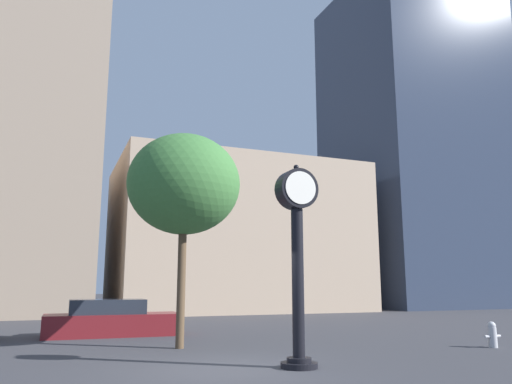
{
  "coord_description": "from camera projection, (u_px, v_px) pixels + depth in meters",
  "views": [
    {
      "loc": [
        -3.5,
        -10.5,
        1.74
      ],
      "look_at": [
        5.07,
        10.8,
        6.05
      ],
      "focal_mm": 35.0,
      "sensor_mm": 36.0,
      "label": 1
    }
  ],
  "objects": [
    {
      "name": "building_storefront_row",
      "position": [
        233.0,
        238.0,
        36.51
      ],
      "size": [
        16.87,
        12.0,
        10.26
      ],
      "color": "tan",
      "rests_on": "ground_plane"
    },
    {
      "name": "fire_hydrant_far",
      "position": [
        492.0,
        334.0,
        14.27
      ],
      "size": [
        0.57,
        0.25,
        0.72
      ],
      "color": "#B7B7BC",
      "rests_on": "ground_plane"
    },
    {
      "name": "bare_tree",
      "position": [
        184.0,
        185.0,
        14.87
      ],
      "size": [
        3.34,
        3.34,
        6.22
      ],
      "color": "brown",
      "rests_on": "ground_plane"
    },
    {
      "name": "building_tall_tower",
      "position": [
        15.0,
        14.0,
        33.46
      ],
      "size": [
        11.51,
        12.0,
        39.4
      ],
      "color": "gray",
      "rests_on": "ground_plane"
    },
    {
      "name": "street_clock",
      "position": [
        297.0,
        244.0,
        11.17
      ],
      "size": [
        0.92,
        0.8,
        4.49
      ],
      "color": "black",
      "rests_on": "ground_plane"
    },
    {
      "name": "ground_plane",
      "position": [
        224.0,
        369.0,
        10.53
      ],
      "size": [
        200.0,
        200.0,
        0.0
      ],
      "primitive_type": "plane",
      "color": "#38383D"
    },
    {
      "name": "building_glass_modern",
      "position": [
        413.0,
        145.0,
        44.34
      ],
      "size": [
        12.71,
        12.0,
        28.02
      ],
      "color": "#2D384C",
      "rests_on": "ground_plane"
    },
    {
      "name": "car_maroon",
      "position": [
        112.0,
        320.0,
        17.62
      ],
      "size": [
        4.69,
        1.9,
        1.26
      ],
      "rotation": [
        0.0,
        0.0,
        -0.02
      ],
      "color": "maroon",
      "rests_on": "ground_plane"
    }
  ]
}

